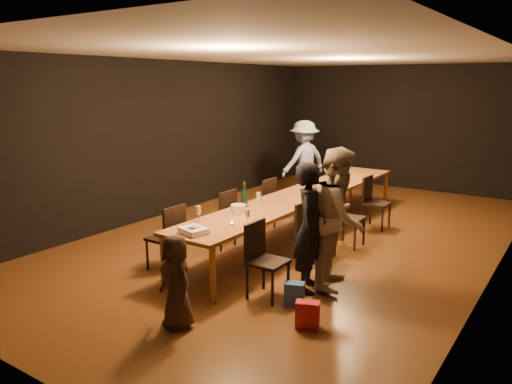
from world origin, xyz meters
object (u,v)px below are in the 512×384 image
Objects in this scene: chair_left_2 at (261,203)px; chair_left_3 at (294,192)px; chair_right_2 at (349,218)px; chair_left_1 at (219,218)px; chair_left_0 at (165,237)px; child at (176,281)px; woman_birthday at (310,228)px; champagne_bottle at (244,194)px; chair_right_3 at (377,203)px; chair_right_0 at (268,261)px; man_blue at (304,160)px; table at (303,196)px; woman_tan at (339,218)px; ice_bucket at (314,182)px; birthday_cake at (193,231)px; plate_stack at (239,209)px; chair_right_1 at (314,236)px.

chair_left_3 is at bearing 0.00° from chair_left_2.
chair_right_2 is 2.08m from chair_left_1.
child reaches higher than chair_left_0.
woman_birthday is 1.58m from champagne_bottle.
champagne_bottle is at bearing -26.40° from chair_left_0.
chair_right_3 is 2.94m from chair_left_1.
chair_left_0 is at bearing -90.00° from chair_right_0.
child is at bearing 137.65° from woman_birthday.
man_blue is (-2.20, 4.89, 0.42)m from chair_right_0.
table is 3.58m from child.
ice_bucket is at bearing 20.16° from woman_tan.
man_blue is (-2.50, 4.39, 0.07)m from woman_birthday.
chair_right_3 is 1.70m from chair_left_3.
chair_left_3 is (-1.70, 1.20, 0.00)m from chair_right_2.
chair_right_0 reaches higher than table.
table is 6.45× the size of chair_left_3.
chair_left_1 is at bearing -180.00° from chair_left_2.
ice_bucket is at bearing -162.41° from chair_right_0.
man_blue is 4.65× the size of birthday_cake.
ice_bucket is (0.75, -0.62, 0.38)m from chair_left_3.
man_blue is 8.02× the size of plate_stack.
chair_left_1 is 4.23× the size of plate_stack.
woman_birthday is at bearing -58.88° from table.
birthday_cake is (-0.86, -1.55, 0.32)m from chair_right_1.
chair_right_2 and chair_left_0 have the same top height.
chair_right_3 is at bearing 180.00° from chair_right_2.
woman_tan is (0.53, -0.37, 0.43)m from chair_right_1.
table is 5.90× the size of child.
chair_left_1 is at bearing 171.90° from champagne_bottle.
woman_tan is 1.76× the size of child.
man_blue is at bearing -149.18° from chair_right_1.
child is (-0.41, -3.55, 0.04)m from chair_right_2.
champagne_bottle reaches higher than child.
table is at bearing -80.69° from ice_bucket.
woman_birthday reaches higher than champagne_bottle.
woman_tan is at bearing 54.86° from birthday_cake.
chair_right_1 is 1.00× the size of chair_left_3.
chair_left_3 is (0.00, 1.20, 0.00)m from chair_left_2.
chair_right_1 is at bearing 40.54° from woman_tan.
chair_right_1 reaches higher than plate_stack.
chair_right_1 is 0.52× the size of woman_tan.
woman_birthday is (0.30, -3.11, 0.35)m from chair_right_3.
chair_left_2 is 2.76m from woman_tan.
woman_tan is at bearing 54.72° from man_blue.
chair_right_2 is (0.00, 1.20, 0.00)m from chair_right_1.
chair_right_0 and chair_right_3 have the same top height.
chair_right_2 is 1.96m from woman_birthday.
woman_tan reaches higher than woman_birthday.
woman_birthday is at bearing 23.05° from chair_right_1.
chair_left_3 is 4.92m from child.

